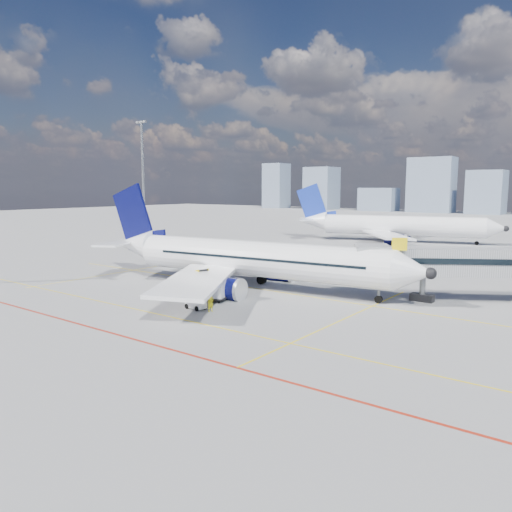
{
  "coord_description": "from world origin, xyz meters",
  "views": [
    {
      "loc": [
        32.51,
        -34.72,
        10.94
      ],
      "look_at": [
        2.23,
        5.64,
        4.0
      ],
      "focal_mm": 35.0,
      "sensor_mm": 36.0,
      "label": 1
    }
  ],
  "objects_px": {
    "main_aircraft": "(244,258)",
    "second_aircraft": "(393,226)",
    "belt_loader": "(184,282)",
    "cargo_dolly": "(208,290)",
    "baggage_tug": "(195,302)",
    "ramp_worker": "(211,302)"
  },
  "relations": [
    {
      "from": "main_aircraft",
      "to": "second_aircraft",
      "type": "height_order",
      "value": "second_aircraft"
    },
    {
      "from": "second_aircraft",
      "to": "belt_loader",
      "type": "relative_size",
      "value": 6.2
    },
    {
      "from": "cargo_dolly",
      "to": "belt_loader",
      "type": "distance_m",
      "value": 6.77
    },
    {
      "from": "baggage_tug",
      "to": "belt_loader",
      "type": "relative_size",
      "value": 0.29
    },
    {
      "from": "main_aircraft",
      "to": "belt_loader",
      "type": "bearing_deg",
      "value": -142.9
    },
    {
      "from": "cargo_dolly",
      "to": "ramp_worker",
      "type": "distance_m",
      "value": 4.33
    },
    {
      "from": "baggage_tug",
      "to": "ramp_worker",
      "type": "bearing_deg",
      "value": 6.3
    },
    {
      "from": "second_aircraft",
      "to": "cargo_dolly",
      "type": "relative_size",
      "value": 10.59
    },
    {
      "from": "baggage_tug",
      "to": "cargo_dolly",
      "type": "distance_m",
      "value": 3.35
    },
    {
      "from": "cargo_dolly",
      "to": "belt_loader",
      "type": "relative_size",
      "value": 0.58
    },
    {
      "from": "baggage_tug",
      "to": "ramp_worker",
      "type": "relative_size",
      "value": 1.13
    },
    {
      "from": "second_aircraft",
      "to": "belt_loader",
      "type": "bearing_deg",
      "value": -103.77
    },
    {
      "from": "ramp_worker",
      "to": "main_aircraft",
      "type": "bearing_deg",
      "value": 34.93
    },
    {
      "from": "main_aircraft",
      "to": "ramp_worker",
      "type": "xyz_separation_m",
      "value": [
        4.41,
        -10.41,
        -2.36
      ]
    },
    {
      "from": "main_aircraft",
      "to": "belt_loader",
      "type": "distance_m",
      "value": 7.1
    },
    {
      "from": "main_aircraft",
      "to": "cargo_dolly",
      "type": "distance_m",
      "value": 7.8
    },
    {
      "from": "main_aircraft",
      "to": "baggage_tug",
      "type": "xyz_separation_m",
      "value": [
        2.55,
        -10.46,
        -2.6
      ]
    },
    {
      "from": "main_aircraft",
      "to": "baggage_tug",
      "type": "relative_size",
      "value": 20.42
    },
    {
      "from": "baggage_tug",
      "to": "belt_loader",
      "type": "xyz_separation_m",
      "value": [
        -7.38,
        5.9,
        0.07
      ]
    },
    {
      "from": "main_aircraft",
      "to": "ramp_worker",
      "type": "distance_m",
      "value": 11.55
    },
    {
      "from": "ramp_worker",
      "to": "second_aircraft",
      "type": "bearing_deg",
      "value": 20.09
    },
    {
      "from": "second_aircraft",
      "to": "ramp_worker",
      "type": "distance_m",
      "value": 66.2
    }
  ]
}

